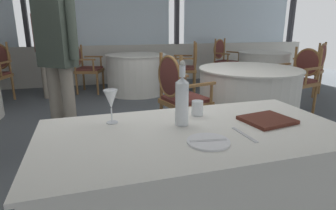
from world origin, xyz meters
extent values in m
plane|color=#4C5156|center=(0.00, 0.00, 0.00)|extent=(13.18, 13.18, 0.00)
cube|color=beige|center=(0.00, 3.65, 0.42)|extent=(10.14, 0.12, 0.85)
cube|color=silver|center=(0.00, 3.67, 1.67)|extent=(2.80, 0.02, 1.64)
cube|color=#333338|center=(-1.59, 3.65, 1.67)|extent=(0.08, 0.14, 1.64)
cube|color=silver|center=(3.18, 3.67, 1.67)|extent=(2.80, 0.02, 1.64)
cube|color=#333338|center=(1.59, 3.65, 1.67)|extent=(0.08, 0.14, 1.64)
cube|color=#333338|center=(4.77, 3.65, 1.67)|extent=(0.08, 0.14, 1.64)
cube|color=silver|center=(-0.03, -1.47, 0.74)|extent=(1.60, 0.83, 0.02)
cube|color=silver|center=(-0.03, -1.47, 0.36)|extent=(1.55, 0.80, 0.73)
cylinder|color=white|center=(-0.03, -1.64, 0.75)|extent=(0.20, 0.20, 0.01)
cube|color=silver|center=(-0.03, -1.64, 0.76)|extent=(0.17, 0.05, 0.00)
cube|color=silver|center=(0.18, -1.61, 0.75)|extent=(0.03, 0.21, 0.00)
cylinder|color=white|center=(-0.07, -1.37, 0.86)|extent=(0.07, 0.07, 0.23)
cone|color=white|center=(-0.07, -1.37, 1.00)|extent=(0.07, 0.07, 0.03)
cylinder|color=white|center=(-0.07, -1.37, 1.04)|extent=(0.03, 0.03, 0.06)
sphere|color=silver|center=(-0.07, -1.37, 1.08)|extent=(0.03, 0.03, 0.03)
cylinder|color=white|center=(-0.43, -1.23, 0.75)|extent=(0.06, 0.06, 0.00)
cylinder|color=white|center=(-0.43, -1.23, 0.79)|extent=(0.01, 0.01, 0.08)
cone|color=white|center=(-0.43, -1.23, 0.88)|extent=(0.08, 0.08, 0.10)
cylinder|color=white|center=(0.08, -1.25, 0.79)|extent=(0.07, 0.07, 0.09)
cube|color=#512319|center=(0.41, -1.47, 0.76)|extent=(0.29, 0.26, 0.02)
cylinder|color=silver|center=(0.41, 2.54, 0.74)|extent=(1.15, 1.15, 0.02)
cylinder|color=silver|center=(0.41, 2.54, 0.36)|extent=(1.11, 1.11, 0.73)
cube|color=olive|center=(1.27, 2.24, 0.45)|extent=(0.59, 0.59, 0.05)
cube|color=brown|center=(1.27, 2.24, 0.50)|extent=(0.54, 0.54, 0.04)
cylinder|color=olive|center=(1.01, 2.12, 0.21)|extent=(0.04, 0.04, 0.43)
cylinder|color=olive|center=(1.15, 2.49, 0.21)|extent=(0.04, 0.04, 0.43)
cylinder|color=olive|center=(1.39, 1.98, 0.21)|extent=(0.04, 0.04, 0.43)
cylinder|color=olive|center=(1.52, 2.36, 0.21)|extent=(0.04, 0.04, 0.43)
cylinder|color=olive|center=(1.39, 1.98, 0.73)|extent=(0.04, 0.04, 0.50)
cylinder|color=olive|center=(1.52, 2.36, 0.73)|extent=(0.04, 0.04, 0.50)
ellipsoid|color=brown|center=(1.47, 2.17, 0.75)|extent=(0.18, 0.39, 0.42)
torus|color=olive|center=(1.47, 2.17, 0.75)|extent=(0.17, 0.42, 0.43)
cube|color=olive|center=(1.17, 2.01, 0.70)|extent=(0.36, 0.16, 0.03)
cylinder|color=olive|center=(1.03, 2.06, 0.59)|extent=(0.03, 0.03, 0.22)
cube|color=olive|center=(1.33, 2.48, 0.70)|extent=(0.36, 0.16, 0.03)
cylinder|color=olive|center=(1.20, 2.53, 0.59)|extent=(0.03, 0.03, 0.22)
cube|color=olive|center=(-0.45, 2.85, 0.43)|extent=(0.59, 0.59, 0.05)
cube|color=brown|center=(-0.45, 2.85, 0.47)|extent=(0.54, 0.54, 0.04)
cylinder|color=olive|center=(-0.20, 2.97, 0.20)|extent=(0.04, 0.04, 0.40)
cylinder|color=olive|center=(-0.33, 2.59, 0.20)|extent=(0.04, 0.04, 0.40)
cylinder|color=olive|center=(-0.57, 3.10, 0.20)|extent=(0.04, 0.04, 0.40)
cylinder|color=olive|center=(-0.71, 2.73, 0.20)|extent=(0.04, 0.04, 0.40)
cylinder|color=olive|center=(-0.57, 3.10, 0.68)|extent=(0.04, 0.04, 0.46)
cylinder|color=olive|center=(-0.71, 2.73, 0.68)|extent=(0.04, 0.04, 0.46)
ellipsoid|color=brown|center=(-0.66, 2.92, 0.70)|extent=(0.18, 0.39, 0.38)
torus|color=olive|center=(-0.66, 2.92, 0.70)|extent=(0.16, 0.39, 0.40)
cube|color=olive|center=(-0.35, 3.08, 0.67)|extent=(0.36, 0.16, 0.03)
cylinder|color=olive|center=(-0.22, 3.03, 0.56)|extent=(0.03, 0.03, 0.22)
cube|color=olive|center=(-0.52, 2.61, 0.67)|extent=(0.36, 0.16, 0.03)
cylinder|color=olive|center=(-0.38, 2.56, 0.56)|extent=(0.03, 0.03, 0.22)
cylinder|color=olive|center=(-1.89, 2.27, 0.21)|extent=(0.04, 0.04, 0.42)
cylinder|color=olive|center=(-1.77, 2.65, 0.21)|extent=(0.04, 0.04, 0.42)
cylinder|color=olive|center=(-1.77, 2.65, 0.74)|extent=(0.04, 0.04, 0.53)
cube|color=olive|center=(-1.79, 2.43, 0.69)|extent=(0.14, 0.36, 0.03)
cylinder|color=olive|center=(-1.83, 2.29, 0.58)|extent=(0.03, 0.03, 0.22)
cylinder|color=silver|center=(3.02, 2.23, 0.74)|extent=(1.04, 1.04, 0.02)
cylinder|color=silver|center=(3.02, 2.23, 0.36)|extent=(1.01, 1.01, 0.73)
cube|color=olive|center=(2.57, 2.96, 0.43)|extent=(0.63, 0.63, 0.05)
cube|color=brown|center=(2.57, 2.96, 0.47)|extent=(0.58, 0.58, 0.04)
cylinder|color=olive|center=(2.84, 2.90, 0.20)|extent=(0.04, 0.04, 0.41)
cylinder|color=olive|center=(2.50, 2.69, 0.20)|extent=(0.04, 0.04, 0.41)
cylinder|color=olive|center=(2.63, 3.24, 0.20)|extent=(0.04, 0.04, 0.41)
cylinder|color=olive|center=(2.29, 3.03, 0.20)|extent=(0.04, 0.04, 0.41)
cylinder|color=olive|center=(2.63, 3.24, 0.72)|extent=(0.04, 0.04, 0.53)
cylinder|color=olive|center=(2.29, 3.03, 0.72)|extent=(0.04, 0.04, 0.53)
ellipsoid|color=brown|center=(2.46, 3.15, 0.75)|extent=(0.36, 0.25, 0.44)
torus|color=olive|center=(2.46, 3.15, 0.75)|extent=(0.40, 0.27, 0.46)
cube|color=olive|center=(2.79, 3.08, 0.68)|extent=(0.22, 0.33, 0.03)
cylinder|color=olive|center=(2.87, 2.96, 0.57)|extent=(0.03, 0.03, 0.22)
cube|color=olive|center=(2.37, 2.81, 0.68)|extent=(0.22, 0.33, 0.03)
cylinder|color=olive|center=(2.44, 2.69, 0.57)|extent=(0.03, 0.03, 0.22)
cube|color=olive|center=(3.47, 1.50, 0.44)|extent=(0.63, 0.63, 0.05)
cube|color=brown|center=(3.47, 1.50, 0.48)|extent=(0.58, 0.58, 0.04)
cylinder|color=olive|center=(3.19, 1.56, 0.21)|extent=(0.04, 0.04, 0.41)
cylinder|color=olive|center=(3.53, 1.77, 0.21)|extent=(0.04, 0.04, 0.41)
cylinder|color=olive|center=(3.40, 1.22, 0.21)|extent=(0.04, 0.04, 0.41)
cylinder|color=olive|center=(3.74, 1.43, 0.21)|extent=(0.04, 0.04, 0.41)
cylinder|color=olive|center=(3.40, 1.22, 0.72)|extent=(0.04, 0.04, 0.52)
cylinder|color=olive|center=(3.74, 1.43, 0.72)|extent=(0.04, 0.04, 0.52)
ellipsoid|color=brown|center=(3.58, 1.32, 0.75)|extent=(0.36, 0.25, 0.43)
torus|color=olive|center=(3.58, 1.32, 0.75)|extent=(0.40, 0.26, 0.44)
cube|color=olive|center=(3.24, 1.38, 0.68)|extent=(0.22, 0.33, 0.03)
cylinder|color=olive|center=(3.17, 1.50, 0.57)|extent=(0.03, 0.03, 0.22)
cube|color=olive|center=(3.67, 1.65, 0.68)|extent=(0.22, 0.33, 0.03)
cylinder|color=olive|center=(3.60, 1.77, 0.57)|extent=(0.03, 0.03, 0.22)
cylinder|color=silver|center=(1.47, 0.35, 0.74)|extent=(1.30, 1.30, 0.02)
cylinder|color=silver|center=(1.47, 0.35, 0.36)|extent=(1.26, 1.26, 0.73)
cube|color=olive|center=(2.43, 0.59, 0.45)|extent=(0.56, 0.56, 0.05)
cube|color=brown|center=(2.43, 0.59, 0.50)|extent=(0.51, 0.51, 0.04)
cylinder|color=olive|center=(2.28, 0.35, 0.21)|extent=(0.04, 0.04, 0.43)
cylinder|color=olive|center=(2.18, 0.74, 0.21)|extent=(0.04, 0.04, 0.43)
cylinder|color=olive|center=(2.67, 0.44, 0.21)|extent=(0.04, 0.04, 0.43)
cylinder|color=olive|center=(2.57, 0.83, 0.21)|extent=(0.04, 0.04, 0.43)
cylinder|color=olive|center=(2.67, 0.44, 0.72)|extent=(0.04, 0.04, 0.48)
cylinder|color=olive|center=(2.57, 0.83, 0.72)|extent=(0.04, 0.04, 0.48)
ellipsoid|color=brown|center=(2.64, 0.64, 0.74)|extent=(0.14, 0.39, 0.40)
torus|color=olive|center=(2.64, 0.64, 0.74)|extent=(0.13, 0.41, 0.42)
cube|color=olive|center=(2.47, 0.34, 0.70)|extent=(0.37, 0.12, 0.03)
cylinder|color=olive|center=(2.33, 0.31, 0.59)|extent=(0.03, 0.03, 0.22)
cube|color=olive|center=(2.35, 0.83, 0.70)|extent=(0.37, 0.12, 0.03)
cylinder|color=olive|center=(2.21, 0.79, 0.59)|extent=(0.03, 0.03, 0.22)
cube|color=olive|center=(0.51, 0.11, 0.44)|extent=(0.56, 0.56, 0.05)
cube|color=brown|center=(0.51, 0.11, 0.48)|extent=(0.51, 0.51, 0.04)
cylinder|color=olive|center=(0.66, 0.35, 0.21)|extent=(0.04, 0.04, 0.41)
cylinder|color=olive|center=(0.75, -0.04, 0.21)|extent=(0.04, 0.04, 0.41)
cylinder|color=olive|center=(0.27, 0.26, 0.21)|extent=(0.04, 0.04, 0.41)
cylinder|color=olive|center=(0.36, -0.13, 0.21)|extent=(0.04, 0.04, 0.41)
cylinder|color=olive|center=(0.27, 0.26, 0.72)|extent=(0.04, 0.04, 0.52)
cylinder|color=olive|center=(0.36, -0.13, 0.72)|extent=(0.04, 0.04, 0.52)
ellipsoid|color=brown|center=(0.30, 0.06, 0.75)|extent=(0.14, 0.39, 0.44)
torus|color=olive|center=(0.30, 0.06, 0.75)|extent=(0.14, 0.44, 0.45)
cube|color=olive|center=(0.47, 0.36, 0.68)|extent=(0.37, 0.12, 0.03)
cylinder|color=olive|center=(0.61, 0.39, 0.57)|extent=(0.03, 0.03, 0.22)
cube|color=olive|center=(0.59, -0.13, 0.68)|extent=(0.37, 0.12, 0.03)
cylinder|color=olive|center=(0.73, -0.09, 0.57)|extent=(0.03, 0.03, 0.22)
cylinder|color=gray|center=(-0.87, 0.36, 0.43)|extent=(0.13, 0.13, 0.87)
cylinder|color=gray|center=(-0.73, 0.24, 0.43)|extent=(0.13, 0.13, 0.87)
cube|color=#424C42|center=(-0.80, 0.30, 1.19)|extent=(0.40, 0.39, 0.65)
cylinder|color=#424C42|center=(-0.97, 0.44, 1.22)|extent=(0.09, 0.09, 0.55)
cylinder|color=#424C42|center=(-0.63, 0.16, 1.22)|extent=(0.09, 0.09, 0.55)
cylinder|color=gray|center=(-1.19, 2.79, 0.42)|extent=(0.13, 0.13, 0.84)
cylinder|color=gray|center=(-1.22, 2.61, 0.42)|extent=(0.13, 0.13, 0.84)
cube|color=brown|center=(-1.21, 2.70, 1.15)|extent=(0.25, 0.39, 0.63)
sphere|color=tan|center=(-1.21, 2.70, 1.60)|extent=(0.22, 0.22, 0.22)
cylinder|color=brown|center=(-1.18, 2.92, 1.18)|extent=(0.09, 0.09, 0.53)
cylinder|color=brown|center=(-1.24, 2.48, 1.18)|extent=(0.09, 0.09, 0.53)
camera|label=1|loc=(-0.56, -2.73, 1.27)|focal=29.80mm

